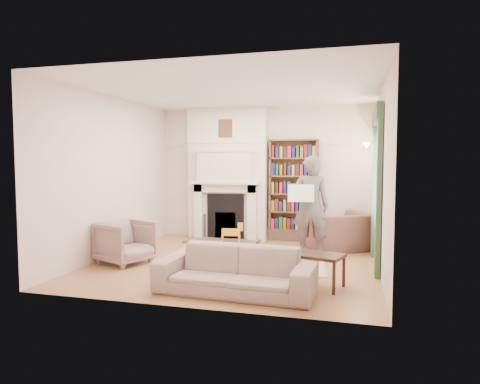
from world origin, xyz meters
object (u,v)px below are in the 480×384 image
(sofa, at_px, (235,270))
(coffee_table, at_px, (315,270))
(armchair_left, at_px, (125,242))
(man_reading, at_px, (311,206))
(paraffin_heater, at_px, (201,226))
(armchair_reading, at_px, (338,231))
(bookcase, at_px, (294,185))
(rocking_horse, at_px, (231,235))

(sofa, distance_m, coffee_table, 1.10)
(armchair_left, bearing_deg, man_reading, -43.22)
(coffee_table, xyz_separation_m, paraffin_heater, (-2.70, 2.96, 0.05))
(armchair_reading, xyz_separation_m, coffee_table, (-0.19, -2.53, -0.13))
(sofa, bearing_deg, armchair_left, 156.53)
(bookcase, relative_size, armchair_reading, 1.69)
(armchair_reading, distance_m, coffee_table, 2.54)
(paraffin_heater, bearing_deg, sofa, -63.51)
(paraffin_heater, bearing_deg, bookcase, 6.39)
(bookcase, relative_size, man_reading, 1.05)
(armchair_reading, height_order, man_reading, man_reading)
(armchair_reading, height_order, coffee_table, armchair_reading)
(armchair_left, height_order, man_reading, man_reading)
(man_reading, height_order, paraffin_heater, man_reading)
(armchair_left, distance_m, rocking_horse, 2.14)
(bookcase, xyz_separation_m, sofa, (-0.22, -3.71, -0.88))
(armchair_reading, height_order, rocking_horse, armchair_reading)
(armchair_left, xyz_separation_m, coffee_table, (3.12, -0.54, -0.12))
(armchair_left, relative_size, sofa, 0.38)
(armchair_left, bearing_deg, coffee_table, -79.00)
(bookcase, xyz_separation_m, armchair_reading, (0.93, -0.65, -0.82))
(bookcase, relative_size, paraffin_heater, 3.36)
(bookcase, height_order, rocking_horse, bookcase)
(armchair_reading, height_order, armchair_left, armchair_reading)
(sofa, relative_size, coffee_table, 2.85)
(sofa, bearing_deg, man_reading, 77.17)
(bookcase, xyz_separation_m, paraffin_heater, (-1.96, -0.22, -0.90))
(armchair_left, height_order, sofa, armchair_left)
(man_reading, relative_size, rocking_horse, 3.24)
(armchair_left, bearing_deg, rocking_horse, -16.49)
(sofa, xyz_separation_m, coffee_table, (0.96, 0.53, -0.07))
(armchair_reading, relative_size, paraffin_heater, 2.00)
(armchair_left, xyz_separation_m, sofa, (2.16, -1.08, -0.06))
(armchair_left, relative_size, rocking_horse, 1.40)
(bookcase, height_order, paraffin_heater, bookcase)
(bookcase, relative_size, armchair_left, 2.42)
(bookcase, distance_m, man_reading, 1.37)
(bookcase, distance_m, rocking_horse, 1.71)
(armchair_reading, height_order, paraffin_heater, armchair_reading)
(man_reading, xyz_separation_m, coffee_table, (0.26, -1.93, -0.66))
(bookcase, bearing_deg, armchair_left, -132.13)
(bookcase, relative_size, rocking_horse, 3.40)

